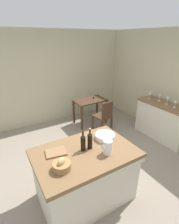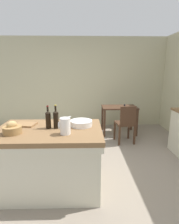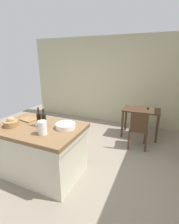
{
  "view_description": "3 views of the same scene",
  "coord_description": "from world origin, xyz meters",
  "px_view_note": "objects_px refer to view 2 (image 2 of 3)",
  "views": [
    {
      "loc": [
        -1.26,
        -2.16,
        2.38
      ],
      "look_at": [
        0.43,
        0.69,
        0.92
      ],
      "focal_mm": 27.27,
      "sensor_mm": 36.0,
      "label": 1
    },
    {
      "loc": [
        0.21,
        -2.68,
        1.66
      ],
      "look_at": [
        0.29,
        0.42,
        0.92
      ],
      "focal_mm": 27.98,
      "sensor_mm": 36.0,
      "label": 2
    },
    {
      "loc": [
        1.48,
        -2.36,
        1.95
      ],
      "look_at": [
        0.26,
        0.44,
        0.96
      ],
      "focal_mm": 26.29,
      "sensor_mm": 36.0,
      "label": 3
    }
  ],
  "objects_px": {
    "pitcher": "(65,126)",
    "bread_basket": "(12,129)",
    "island_table": "(50,156)",
    "wash_bowl": "(81,123)",
    "writing_desk": "(119,111)",
    "wine_bottle_dark": "(56,119)",
    "wine_bottle_amber": "(48,119)",
    "wooden_chair": "(126,123)",
    "cutting_board": "(25,124)"
  },
  "relations": [
    {
      "from": "writing_desk",
      "to": "wooden_chair",
      "type": "relative_size",
      "value": 1.01
    },
    {
      "from": "pitcher",
      "to": "wine_bottle_amber",
      "type": "xyz_separation_m",
      "value": [
        -0.26,
        0.24,
        0.02
      ]
    },
    {
      "from": "wooden_chair",
      "to": "bread_basket",
      "type": "xyz_separation_m",
      "value": [
        -1.85,
        -1.71,
        0.45
      ]
    },
    {
      "from": "pitcher",
      "to": "cutting_board",
      "type": "height_order",
      "value": "pitcher"
    },
    {
      "from": "wooden_chair",
      "to": "pitcher",
      "type": "xyz_separation_m",
      "value": [
        -1.18,
        -1.74,
        0.5
      ]
    },
    {
      "from": "wooden_chair",
      "to": "pitcher",
      "type": "height_order",
      "value": "pitcher"
    },
    {
      "from": "pitcher",
      "to": "bread_basket",
      "type": "bearing_deg",
      "value": 177.27
    },
    {
      "from": "pitcher",
      "to": "wine_bottle_dark",
      "type": "distance_m",
      "value": 0.27
    },
    {
      "from": "wooden_chair",
      "to": "pitcher",
      "type": "relative_size",
      "value": 3.59
    },
    {
      "from": "writing_desk",
      "to": "wine_bottle_dark",
      "type": "relative_size",
      "value": 2.76
    },
    {
      "from": "island_table",
      "to": "wooden_chair",
      "type": "xyz_separation_m",
      "value": [
        1.43,
        1.54,
        0.01
      ]
    },
    {
      "from": "pitcher",
      "to": "wine_bottle_amber",
      "type": "height_order",
      "value": "wine_bottle_amber"
    },
    {
      "from": "pitcher",
      "to": "cutting_board",
      "type": "bearing_deg",
      "value": 148.95
    },
    {
      "from": "pitcher",
      "to": "wash_bowl",
      "type": "xyz_separation_m",
      "value": [
        0.19,
        0.33,
        -0.07
      ]
    },
    {
      "from": "island_table",
      "to": "wash_bowl",
      "type": "relative_size",
      "value": 4.58
    },
    {
      "from": "wine_bottle_amber",
      "to": "pitcher",
      "type": "bearing_deg",
      "value": -42.74
    },
    {
      "from": "wooden_chair",
      "to": "bread_basket",
      "type": "relative_size",
      "value": 3.91
    },
    {
      "from": "island_table",
      "to": "cutting_board",
      "type": "height_order",
      "value": "cutting_board"
    },
    {
      "from": "pitcher",
      "to": "wash_bowl",
      "type": "distance_m",
      "value": 0.39
    },
    {
      "from": "bread_basket",
      "to": "cutting_board",
      "type": "xyz_separation_m",
      "value": [
        0.05,
        0.34,
        -0.04
      ]
    },
    {
      "from": "cutting_board",
      "to": "bread_basket",
      "type": "bearing_deg",
      "value": -98.06
    },
    {
      "from": "wine_bottle_dark",
      "to": "wine_bottle_amber",
      "type": "relative_size",
      "value": 1.03
    },
    {
      "from": "wine_bottle_dark",
      "to": "bread_basket",
      "type": "bearing_deg",
      "value": -159.25
    },
    {
      "from": "wooden_chair",
      "to": "cutting_board",
      "type": "height_order",
      "value": "cutting_board"
    },
    {
      "from": "wine_bottle_dark",
      "to": "wooden_chair",
      "type": "bearing_deg",
      "value": 48.68
    },
    {
      "from": "bread_basket",
      "to": "wine_bottle_amber",
      "type": "distance_m",
      "value": 0.47
    },
    {
      "from": "island_table",
      "to": "wine_bottle_amber",
      "type": "relative_size",
      "value": 4.54
    },
    {
      "from": "island_table",
      "to": "pitcher",
      "type": "distance_m",
      "value": 0.6
    },
    {
      "from": "pitcher",
      "to": "bread_basket",
      "type": "height_order",
      "value": "pitcher"
    },
    {
      "from": "wooden_chair",
      "to": "bread_basket",
      "type": "distance_m",
      "value": 2.56
    },
    {
      "from": "writing_desk",
      "to": "wine_bottle_dark",
      "type": "xyz_separation_m",
      "value": [
        -1.3,
        -2.17,
        0.4
      ]
    },
    {
      "from": "wash_bowl",
      "to": "bread_basket",
      "type": "xyz_separation_m",
      "value": [
        -0.86,
        -0.3,
        0.02
      ]
    },
    {
      "from": "island_table",
      "to": "wine_bottle_dark",
      "type": "height_order",
      "value": "wine_bottle_dark"
    },
    {
      "from": "pitcher",
      "to": "wash_bowl",
      "type": "relative_size",
      "value": 0.79
    },
    {
      "from": "wine_bottle_dark",
      "to": "wine_bottle_amber",
      "type": "distance_m",
      "value": 0.11
    },
    {
      "from": "wash_bowl",
      "to": "wine_bottle_dark",
      "type": "relative_size",
      "value": 0.96
    },
    {
      "from": "writing_desk",
      "to": "cutting_board",
      "type": "relative_size",
      "value": 3.2
    },
    {
      "from": "wine_bottle_dark",
      "to": "wine_bottle_amber",
      "type": "bearing_deg",
      "value": 175.31
    },
    {
      "from": "wooden_chair",
      "to": "cutting_board",
      "type": "distance_m",
      "value": 2.3
    },
    {
      "from": "writing_desk",
      "to": "cutting_board",
      "type": "xyz_separation_m",
      "value": [
        -1.77,
        -2.02,
        0.28
      ]
    },
    {
      "from": "island_table",
      "to": "pitcher",
      "type": "xyz_separation_m",
      "value": [
        0.25,
        -0.2,
        0.51
      ]
    },
    {
      "from": "wooden_chair",
      "to": "wash_bowl",
      "type": "bearing_deg",
      "value": -124.98
    },
    {
      "from": "island_table",
      "to": "bread_basket",
      "type": "relative_size",
      "value": 6.3
    },
    {
      "from": "cutting_board",
      "to": "pitcher",
      "type": "bearing_deg",
      "value": -31.05
    },
    {
      "from": "island_table",
      "to": "writing_desk",
      "type": "distance_m",
      "value": 2.61
    },
    {
      "from": "island_table",
      "to": "wine_bottle_amber",
      "type": "xyz_separation_m",
      "value": [
        -0.01,
        0.04,
        0.54
      ]
    },
    {
      "from": "bread_basket",
      "to": "wine_bottle_dark",
      "type": "height_order",
      "value": "wine_bottle_dark"
    },
    {
      "from": "wooden_chair",
      "to": "wine_bottle_amber",
      "type": "xyz_separation_m",
      "value": [
        -1.44,
        -1.5,
        0.52
      ]
    },
    {
      "from": "writing_desk",
      "to": "wine_bottle_dark",
      "type": "height_order",
      "value": "wine_bottle_dark"
    },
    {
      "from": "pitcher",
      "to": "wine_bottle_amber",
      "type": "distance_m",
      "value": 0.35
    }
  ]
}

